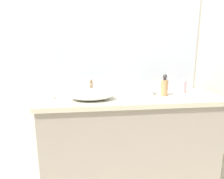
{
  "coord_description": "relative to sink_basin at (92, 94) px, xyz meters",
  "views": [
    {
      "loc": [
        -0.38,
        -1.48,
        1.39
      ],
      "look_at": [
        -0.16,
        0.4,
        0.96
      ],
      "focal_mm": 32.78,
      "sensor_mm": 36.0,
      "label": 1
    }
  ],
  "objects": [
    {
      "name": "bathroom_wall_rear",
      "position": [
        0.35,
        0.38,
        0.37
      ],
      "size": [
        6.0,
        0.06,
        2.6
      ],
      "primitive_type": "cube",
      "color": "silver",
      "rests_on": "ground"
    },
    {
      "name": "vanity_counter",
      "position": [
        0.38,
        0.06,
        -0.49
      ],
      "size": [
        1.76,
        0.55,
        0.88
      ],
      "color": "gray",
      "rests_on": "ground"
    },
    {
      "name": "wall_mirror_panel",
      "position": [
        0.38,
        0.34,
        0.52
      ],
      "size": [
        1.55,
        0.01,
        1.14
      ],
      "primitive_type": "cube",
      "color": "#B2BCC6",
      "rests_on": "vanity_counter"
    },
    {
      "name": "sink_basin",
      "position": [
        0.0,
        0.0,
        0.0
      ],
      "size": [
        0.42,
        0.27,
        0.1
      ],
      "primitive_type": "ellipsoid",
      "color": "white",
      "rests_on": "vanity_counter"
    },
    {
      "name": "faucet",
      "position": [
        -0.0,
        0.15,
        0.04
      ],
      "size": [
        0.03,
        0.13,
        0.15
      ],
      "color": "brown",
      "rests_on": "vanity_counter"
    },
    {
      "name": "soap_dispenser",
      "position": [
        0.71,
        0.06,
        0.04
      ],
      "size": [
        0.07,
        0.07,
        0.21
      ],
      "color": "tan",
      "rests_on": "vanity_counter"
    },
    {
      "name": "lotion_bottle",
      "position": [
        0.96,
        0.17,
        0.01
      ],
      "size": [
        0.07,
        0.07,
        0.13
      ],
      "color": "#D49DAB",
      "rests_on": "vanity_counter"
    },
    {
      "name": "tissue_box",
      "position": [
        0.54,
        0.13,
        0.01
      ],
      "size": [
        0.12,
        0.12,
        0.15
      ],
      "color": "silver",
      "rests_on": "vanity_counter"
    },
    {
      "name": "candle_jar",
      "position": [
        -0.37,
        0.08,
        -0.03
      ],
      "size": [
        0.06,
        0.06,
        0.04
      ],
      "primitive_type": "cylinder",
      "color": "silver",
      "rests_on": "vanity_counter"
    }
  ]
}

